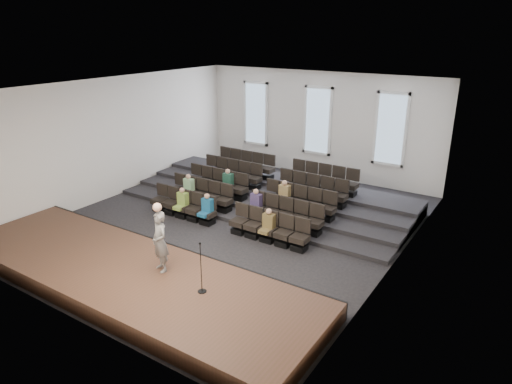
# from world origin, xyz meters

# --- Properties ---
(ground) EXTENTS (14.00, 14.00, 0.00)m
(ground) POSITION_xyz_m (0.00, 0.00, 0.00)
(ground) COLOR black
(ground) RESTS_ON ground
(ceiling) EXTENTS (12.00, 14.00, 0.02)m
(ceiling) POSITION_xyz_m (0.00, 0.00, 5.01)
(ceiling) COLOR white
(ceiling) RESTS_ON ground
(wall_back) EXTENTS (12.00, 0.04, 5.00)m
(wall_back) POSITION_xyz_m (0.00, 7.02, 2.50)
(wall_back) COLOR silver
(wall_back) RESTS_ON ground
(wall_front) EXTENTS (12.00, 0.04, 5.00)m
(wall_front) POSITION_xyz_m (0.00, -7.02, 2.50)
(wall_front) COLOR silver
(wall_front) RESTS_ON ground
(wall_left) EXTENTS (0.04, 14.00, 5.00)m
(wall_left) POSITION_xyz_m (-6.02, 0.00, 2.50)
(wall_left) COLOR silver
(wall_left) RESTS_ON ground
(wall_right) EXTENTS (0.04, 14.00, 5.00)m
(wall_right) POSITION_xyz_m (6.02, 0.00, 2.50)
(wall_right) COLOR silver
(wall_right) RESTS_ON ground
(stage) EXTENTS (11.80, 3.60, 0.50)m
(stage) POSITION_xyz_m (0.00, -5.10, 0.25)
(stage) COLOR #45291D
(stage) RESTS_ON ground
(stage_lip) EXTENTS (11.80, 0.06, 0.52)m
(stage_lip) POSITION_xyz_m (0.00, -3.33, 0.25)
(stage_lip) COLOR black
(stage_lip) RESTS_ON ground
(risers) EXTENTS (11.80, 4.80, 0.60)m
(risers) POSITION_xyz_m (0.00, 3.17, 0.20)
(risers) COLOR black
(risers) RESTS_ON ground
(seating_rows) EXTENTS (6.80, 4.70, 1.67)m
(seating_rows) POSITION_xyz_m (-0.00, 1.54, 0.68)
(seating_rows) COLOR black
(seating_rows) RESTS_ON ground
(windows) EXTENTS (8.44, 0.10, 3.24)m
(windows) POSITION_xyz_m (0.00, 6.95, 2.70)
(windows) COLOR white
(windows) RESTS_ON wall_back
(audience) EXTENTS (4.85, 2.64, 1.10)m
(audience) POSITION_xyz_m (-0.36, 0.30, 0.81)
(audience) COLOR #88AB44
(audience) RESTS_ON seating_rows
(speaker) EXTENTS (0.74, 0.63, 1.73)m
(speaker) POSITION_xyz_m (0.92, -4.63, 1.37)
(speaker) COLOR slate
(speaker) RESTS_ON stage
(mic_stand) EXTENTS (0.23, 0.23, 1.40)m
(mic_stand) POSITION_xyz_m (2.57, -4.89, 0.92)
(mic_stand) COLOR black
(mic_stand) RESTS_ON stage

